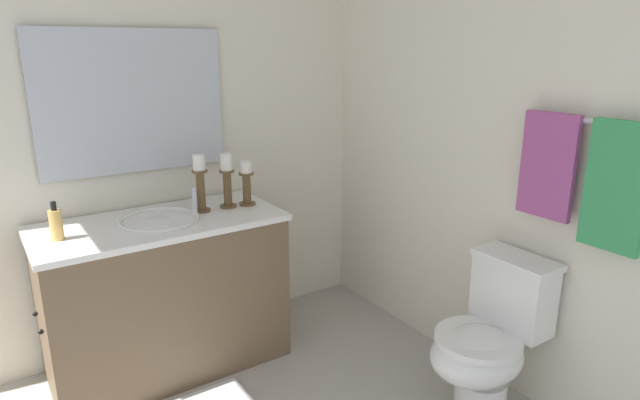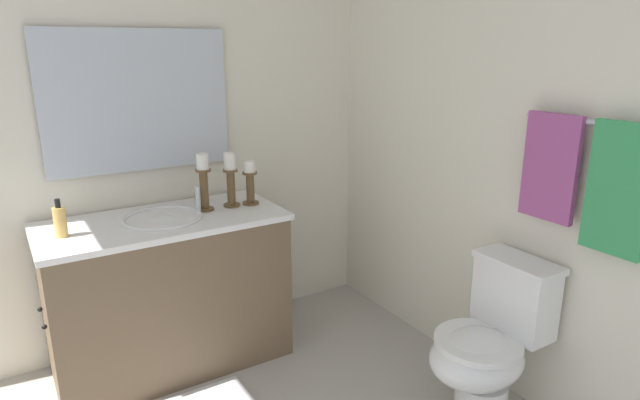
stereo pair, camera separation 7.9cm
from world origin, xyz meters
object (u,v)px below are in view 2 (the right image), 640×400
vanity_cabinet (169,292)px  towel_bar (593,122)px  towel_near_vanity (550,167)px  towel_center (618,190)px  candle_holder_mid (204,181)px  toilet (488,345)px  soap_bottle (60,221)px  candle_holder_short (231,178)px  sink_basin (164,226)px  mirror (138,101)px  candle_holder_tall (250,182)px

vanity_cabinet → towel_bar: bearing=43.2°
towel_near_vanity → towel_center: same height
candle_holder_mid → toilet: (1.22, 0.86, -0.62)m
towel_near_vanity → soap_bottle: bearing=-124.9°
candle_holder_short → towel_near_vanity: bearing=35.7°
candle_holder_short → soap_bottle: size_ratio=1.64×
candle_holder_short → sink_basin: bearing=-87.3°
mirror → candle_holder_mid: 0.53m
sink_basin → towel_center: towel_center is taller
towel_center → candle_holder_tall: bearing=-152.4°
vanity_cabinet → sink_basin: sink_basin is taller
soap_bottle → candle_holder_mid: bearing=93.7°
candle_holder_short → towel_center: towel_center is taller
vanity_cabinet → candle_holder_tall: candle_holder_tall is taller
candle_holder_tall → candle_holder_mid: bearing=-95.4°
candle_holder_short → toilet: bearing=30.5°
sink_basin → candle_holder_short: bearing=92.7°
soap_bottle → toilet: bearing=53.2°
candle_holder_tall → candle_holder_short: bearing=-100.3°
vanity_cabinet → towel_near_vanity: size_ratio=2.69×
mirror → towel_near_vanity: size_ratio=2.12×
towel_near_vanity → candle_holder_tall: bearing=-147.1°
candle_holder_tall → toilet: size_ratio=0.33×
sink_basin → towel_near_vanity: 1.85m
toilet → vanity_cabinet: bearing=-137.4°
sink_basin → towel_center: (1.55, 1.30, 0.36)m
vanity_cabinet → candle_holder_tall: bearing=89.9°
soap_bottle → towel_center: size_ratio=0.35×
candle_holder_tall → candle_holder_short: 0.11m
candle_holder_short → toilet: 1.53m
sink_basin → candle_holder_tall: candle_holder_tall is taller
towel_bar → towel_near_vanity: 0.25m
mirror → candle_holder_tall: bearing=60.1°
towel_near_vanity → towel_center: size_ratio=0.89×
candle_holder_mid → soap_bottle: (0.05, -0.70, -0.09)m
candle_holder_short → towel_bar: 1.75m
candle_holder_short → toilet: candle_holder_short is taller
vanity_cabinet → toilet: vanity_cabinet is taller
vanity_cabinet → candle_holder_short: 0.69m
mirror → candle_holder_short: mirror is taller
vanity_cabinet → candle_holder_mid: candle_holder_mid is taller
vanity_cabinet → mirror: size_ratio=1.27×
towel_center → candle_holder_short: bearing=-149.7°
vanity_cabinet → towel_bar: 2.16m
vanity_cabinet → sink_basin: 0.37m
candle_holder_mid → candle_holder_tall: bearing=84.6°
soap_bottle → towel_near_vanity: 2.17m
mirror → towel_center: 2.26m
candle_holder_tall → towel_bar: 1.69m
sink_basin → towel_near_vanity: size_ratio=0.89×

